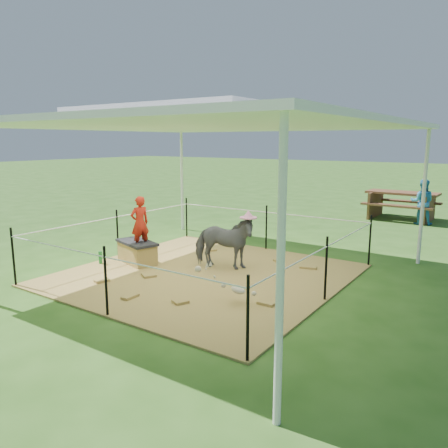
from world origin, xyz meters
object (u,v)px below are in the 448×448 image
Objects in this scene: pony at (223,243)px; distant_person at (422,202)px; picnic_table_near at (402,206)px; woman at (140,218)px; green_bottle at (100,257)px; foal at (238,288)px; straw_bale at (137,253)px.

distant_person reaches higher than pony.
pony is 0.91× the size of distant_person.
distant_person reaches higher than picnic_table_near.
woman is 0.79× the size of distant_person.
foal reaches higher than green_bottle.
foal is at bearing -14.52° from straw_bale.
picnic_table_near reaches higher than straw_bale.
foal is 8.87m from picnic_table_near.
pony is at bearing 151.99° from foal.
picnic_table_near is at bearing -29.40° from pony.
green_bottle is 0.18× the size of distant_person.
pony is (2.17, 1.07, 0.38)m from green_bottle.
distant_person is at bearing 63.59° from straw_bale.
foal is (2.80, -0.72, 0.04)m from straw_bale.
pony is 0.58× the size of picnic_table_near.
woman is 1.11m from green_bottle.
pony is (1.52, 0.62, -0.40)m from woman.
pony is 7.67m from picnic_table_near.
straw_bale is at bearing -173.79° from foal.
straw_bale is 0.72m from woman.
woman is at bearing 93.90° from pony.
woman is at bearing 0.00° from straw_bale.
distant_person reaches higher than straw_bale.
straw_bale is at bearing -109.22° from picnic_table_near.
distant_person is (3.67, 7.59, -0.28)m from woman.
woman is 1.24× the size of foal.
green_bottle is 0.29× the size of foal.
pony is 7.30m from distant_person.
distant_person is (3.77, 7.59, 0.43)m from straw_bale.
green_bottle is (-0.55, -0.45, -0.07)m from straw_bale.
foal is at bearing -156.97° from pony.
picnic_table_near is (3.11, 8.14, 0.20)m from straw_bale.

